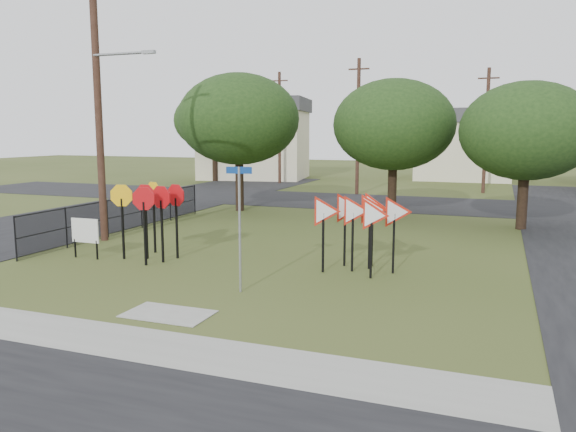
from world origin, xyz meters
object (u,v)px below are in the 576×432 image
object	(u,v)px
street_name_sign	(240,222)
stop_sign_cluster	(150,204)
info_board	(85,232)
yield_sign_cluster	(361,214)

from	to	relation	value
street_name_sign	stop_sign_cluster	xyz separation A→B (m)	(-4.41, 2.46, -0.02)
street_name_sign	info_board	world-z (taller)	street_name_sign
street_name_sign	yield_sign_cluster	distance (m)	4.15
yield_sign_cluster	info_board	bearing A→B (deg)	-170.04
street_name_sign	info_board	distance (m)	6.86
yield_sign_cluster	info_board	world-z (taller)	yield_sign_cluster
stop_sign_cluster	yield_sign_cluster	xyz separation A→B (m)	(6.83, 0.90, -0.11)
info_board	stop_sign_cluster	bearing A→B (deg)	17.46
info_board	yield_sign_cluster	bearing A→B (deg)	9.96
stop_sign_cluster	yield_sign_cluster	distance (m)	6.89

